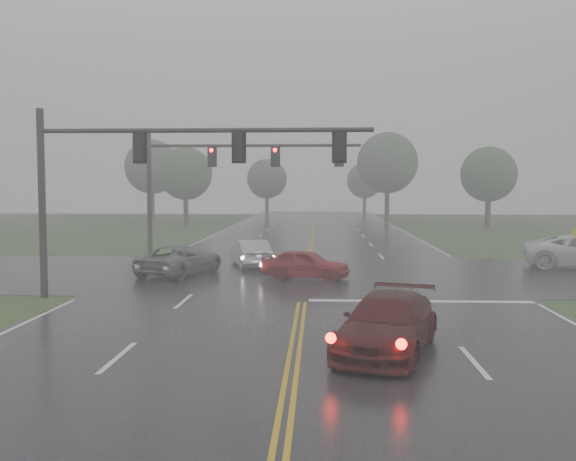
# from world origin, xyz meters

# --- Properties ---
(main_road) EXTENTS (18.00, 160.00, 0.02)m
(main_road) POSITION_xyz_m (0.00, 20.00, 0.00)
(main_road) COLOR black
(main_road) RESTS_ON ground
(cross_street) EXTENTS (120.00, 14.00, 0.02)m
(cross_street) POSITION_xyz_m (0.00, 22.00, 0.00)
(cross_street) COLOR black
(cross_street) RESTS_ON ground
(stop_bar) EXTENTS (8.50, 0.50, 0.01)m
(stop_bar) POSITION_xyz_m (4.50, 14.40, 0.00)
(stop_bar) COLOR silver
(stop_bar) RESTS_ON ground
(sedan_maroon) EXTENTS (3.60, 5.61, 1.51)m
(sedan_maroon) POSITION_xyz_m (2.45, 6.89, 0.00)
(sedan_maroon) COLOR #3C0B0A
(sedan_maroon) RESTS_ON ground
(sedan_red) EXTENTS (4.44, 2.64, 1.42)m
(sedan_red) POSITION_xyz_m (0.01, 20.05, 0.00)
(sedan_red) COLOR maroon
(sedan_red) RESTS_ON ground
(sedan_silver) EXTENTS (2.79, 4.72, 1.47)m
(sedan_silver) POSITION_xyz_m (-3.10, 24.62, 0.00)
(sedan_silver) COLOR silver
(sedan_silver) RESTS_ON ground
(car_grey) EXTENTS (4.04, 5.73, 1.45)m
(car_grey) POSITION_xyz_m (-6.19, 21.27, 0.00)
(car_grey) COLOR #55585D
(car_grey) RESTS_ON ground
(signal_gantry_near) EXTENTS (13.03, 0.32, 7.40)m
(signal_gantry_near) POSITION_xyz_m (-6.21, 14.70, 5.19)
(signal_gantry_near) COLOR black
(signal_gantry_near) RESTS_ON ground
(signal_gantry_far) EXTENTS (13.58, 0.40, 7.86)m
(signal_gantry_far) POSITION_xyz_m (-6.04, 30.59, 5.51)
(signal_gantry_far) COLOR black
(signal_gantry_far) RESTS_ON ground
(tree_nw_a) EXTENTS (5.97, 5.97, 8.77)m
(tree_nw_a) POSITION_xyz_m (-14.33, 61.48, 5.76)
(tree_nw_a) COLOR #30281F
(tree_nw_a) RESTS_ON ground
(tree_ne_a) EXTENTS (7.43, 7.43, 10.91)m
(tree_ne_a) POSITION_xyz_m (8.89, 68.75, 7.18)
(tree_ne_a) COLOR #30281F
(tree_ne_a) RESTS_ON ground
(tree_n_mid) EXTENTS (5.54, 5.54, 8.13)m
(tree_n_mid) POSITION_xyz_m (-6.62, 78.71, 5.34)
(tree_n_mid) COLOR #30281F
(tree_n_mid) RESTS_ON ground
(tree_e_near) EXTENTS (5.79, 5.79, 8.50)m
(tree_e_near) POSITION_xyz_m (18.29, 58.13, 5.59)
(tree_e_near) COLOR #30281F
(tree_e_near) RESTS_ON ground
(tree_nw_b) EXTENTS (7.11, 7.11, 10.44)m
(tree_nw_b) POSITION_xyz_m (-21.15, 73.00, 6.88)
(tree_nw_b) COLOR #30281F
(tree_nw_b) RESTS_ON ground
(tree_n_far) EXTENTS (5.33, 5.33, 7.84)m
(tree_n_far) POSITION_xyz_m (7.43, 87.02, 5.15)
(tree_n_far) COLOR #30281F
(tree_n_far) RESTS_ON ground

